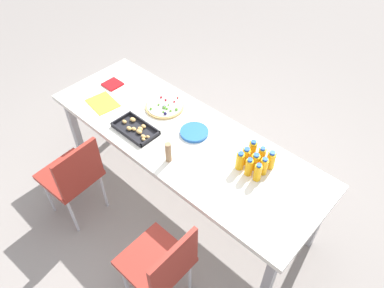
# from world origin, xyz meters

# --- Properties ---
(ground_plane) EXTENTS (12.00, 12.00, 0.00)m
(ground_plane) POSITION_xyz_m (0.00, 0.00, 0.00)
(ground_plane) COLOR gray
(party_table) EXTENTS (2.33, 0.81, 0.73)m
(party_table) POSITION_xyz_m (0.00, 0.00, 0.67)
(party_table) COLOR silver
(party_table) RESTS_ON ground_plane
(chair_far_right) EXTENTS (0.43, 0.43, 0.83)m
(chair_far_right) POSITION_xyz_m (0.48, 0.71, 0.50)
(chair_far_right) COLOR maroon
(chair_far_right) RESTS_ON ground_plane
(chair_far_left) EXTENTS (0.40, 0.40, 0.83)m
(chair_far_left) POSITION_xyz_m (-0.55, 0.76, 0.50)
(chair_far_left) COLOR maroon
(chair_far_left) RESTS_ON ground_plane
(juice_bottle_0) EXTENTS (0.06, 0.06, 0.15)m
(juice_bottle_0) POSITION_xyz_m (-0.68, -0.19, 0.80)
(juice_bottle_0) COLOR #FAAC14
(juice_bottle_0) RESTS_ON party_table
(juice_bottle_1) EXTENTS (0.05, 0.05, 0.14)m
(juice_bottle_1) POSITION_xyz_m (-0.60, -0.19, 0.80)
(juice_bottle_1) COLOR #FAAB14
(juice_bottle_1) RESTS_ON party_table
(juice_bottle_2) EXTENTS (0.06, 0.06, 0.15)m
(juice_bottle_2) POSITION_xyz_m (-0.52, -0.19, 0.80)
(juice_bottle_2) COLOR #F8AC14
(juice_bottle_2) RESTS_ON party_table
(juice_bottle_3) EXTENTS (0.05, 0.05, 0.14)m
(juice_bottle_3) POSITION_xyz_m (-0.67, -0.11, 0.80)
(juice_bottle_3) COLOR #FAAF14
(juice_bottle_3) RESTS_ON party_table
(juice_bottle_4) EXTENTS (0.06, 0.06, 0.14)m
(juice_bottle_4) POSITION_xyz_m (-0.60, -0.11, 0.79)
(juice_bottle_4) COLOR #F9AF14
(juice_bottle_4) RESTS_ON party_table
(juice_bottle_5) EXTENTS (0.06, 0.06, 0.14)m
(juice_bottle_5) POSITION_xyz_m (-0.52, -0.11, 0.79)
(juice_bottle_5) COLOR #F9AC14
(juice_bottle_5) RESTS_ON party_table
(juice_bottle_6) EXTENTS (0.05, 0.05, 0.15)m
(juice_bottle_6) POSITION_xyz_m (-0.67, -0.04, 0.80)
(juice_bottle_6) COLOR #FAAC14
(juice_bottle_6) RESTS_ON party_table
(juice_bottle_7) EXTENTS (0.05, 0.05, 0.15)m
(juice_bottle_7) POSITION_xyz_m (-0.60, -0.04, 0.80)
(juice_bottle_7) COLOR #FBAB14
(juice_bottle_7) RESTS_ON party_table
(juice_bottle_8) EXTENTS (0.06, 0.06, 0.15)m
(juice_bottle_8) POSITION_xyz_m (-0.52, -0.04, 0.80)
(juice_bottle_8) COLOR #F8AF14
(juice_bottle_8) RESTS_ON party_table
(fruit_pizza) EXTENTS (0.32, 0.32, 0.05)m
(fruit_pizza) POSITION_xyz_m (0.33, -0.15, 0.74)
(fruit_pizza) COLOR tan
(fruit_pizza) RESTS_ON party_table
(snack_tray) EXTENTS (0.36, 0.20, 0.04)m
(snack_tray) POSITION_xyz_m (0.30, 0.20, 0.74)
(snack_tray) COLOR black
(snack_tray) RESTS_ON party_table
(plate_stack) EXTENTS (0.22, 0.22, 0.02)m
(plate_stack) POSITION_xyz_m (-0.06, -0.08, 0.74)
(plate_stack) COLOR blue
(plate_stack) RESTS_ON party_table
(napkin_stack) EXTENTS (0.15, 0.15, 0.01)m
(napkin_stack) POSITION_xyz_m (0.90, -0.05, 0.74)
(napkin_stack) COLOR red
(napkin_stack) RESTS_ON party_table
(cardboard_tube) EXTENTS (0.04, 0.04, 0.16)m
(cardboard_tube) POSITION_xyz_m (-0.11, 0.25, 0.81)
(cardboard_tube) COLOR #9E7A56
(cardboard_tube) RESTS_ON party_table
(paper_folder) EXTENTS (0.29, 0.23, 0.01)m
(paper_folder) POSITION_xyz_m (0.76, 0.17, 0.73)
(paper_folder) COLOR yellow
(paper_folder) RESTS_ON party_table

